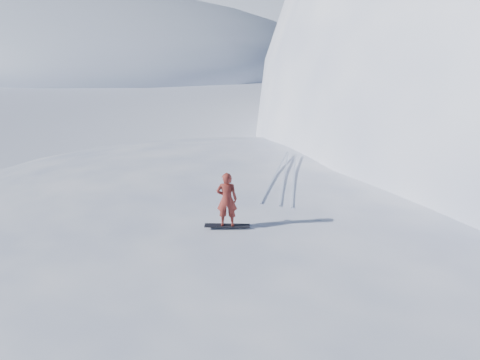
# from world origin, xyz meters

# --- Properties ---
(ground) EXTENTS (400.00, 400.00, 0.00)m
(ground) POSITION_xyz_m (0.00, 0.00, 0.00)
(ground) COLOR white
(ground) RESTS_ON ground
(near_ridge) EXTENTS (36.00, 28.00, 4.80)m
(near_ridge) POSITION_xyz_m (1.00, 3.00, 0.00)
(near_ridge) COLOR white
(near_ridge) RESTS_ON ground
(far_ridge_a) EXTENTS (120.00, 70.00, 28.00)m
(far_ridge_a) POSITION_xyz_m (-70.00, 60.00, 0.00)
(far_ridge_a) COLOR white
(far_ridge_a) RESTS_ON ground
(far_ridge_c) EXTENTS (140.00, 90.00, 36.00)m
(far_ridge_c) POSITION_xyz_m (-40.00, 110.00, 0.00)
(far_ridge_c) COLOR white
(far_ridge_c) RESTS_ON ground
(wind_bumps) EXTENTS (16.00, 14.40, 1.00)m
(wind_bumps) POSITION_xyz_m (-0.56, 2.12, 0.00)
(wind_bumps) COLOR white
(wind_bumps) RESTS_ON ground
(snowboard) EXTENTS (1.34, 0.71, 0.02)m
(snowboard) POSITION_xyz_m (-0.97, 0.04, 2.41)
(snowboard) COLOR black
(snowboard) RESTS_ON near_ridge
(snowboarder) EXTENTS (0.70, 0.58, 1.65)m
(snowboarder) POSITION_xyz_m (-0.97, 0.04, 3.25)
(snowboarder) COLOR maroon
(snowboarder) RESTS_ON snowboard
(board_tracks) EXTENTS (1.96, 5.95, 0.04)m
(board_tracks) POSITION_xyz_m (-0.67, 4.92, 2.42)
(board_tracks) COLOR silver
(board_tracks) RESTS_ON ground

